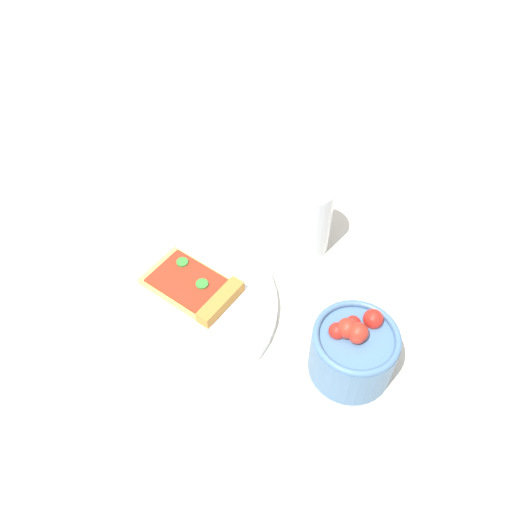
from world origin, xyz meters
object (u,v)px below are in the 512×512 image
object	(u,v)px
pizza_slice_main	(197,288)
salad_bowl	(353,350)
plate	(176,305)
soda_glass	(306,220)
paper_napkin	(208,186)

from	to	relation	value
pizza_slice_main	salad_bowl	bearing A→B (deg)	96.61
plate	salad_bowl	distance (m)	0.25
plate	pizza_slice_main	bearing A→B (deg)	159.85
plate	pizza_slice_main	distance (m)	0.04
pizza_slice_main	salad_bowl	world-z (taller)	salad_bowl
salad_bowl	soda_glass	world-z (taller)	soda_glass
salad_bowl	soda_glass	xyz separation A→B (m)	(-0.14, -0.16, 0.01)
paper_napkin	pizza_slice_main	bearing A→B (deg)	35.39
plate	soda_glass	world-z (taller)	soda_glass
soda_glass	paper_napkin	bearing A→B (deg)	-94.81
pizza_slice_main	soda_glass	size ratio (longest dim) A/B	1.12
soda_glass	plate	bearing A→B (deg)	-21.29
plate	paper_napkin	xyz separation A→B (m)	(-0.22, -0.12, -0.01)
paper_napkin	salad_bowl	bearing A→B (deg)	65.80
salad_bowl	paper_napkin	distance (m)	0.39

